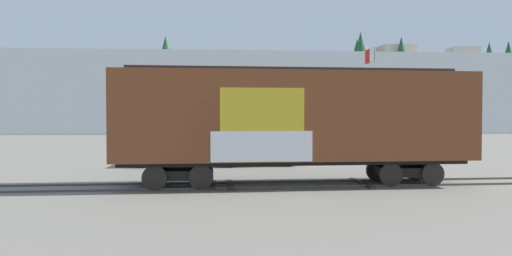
{
  "coord_description": "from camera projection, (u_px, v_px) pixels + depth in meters",
  "views": [
    {
      "loc": [
        -3.93,
        -17.12,
        2.71
      ],
      "look_at": [
        -2.59,
        2.72,
        2.2
      ],
      "focal_mm": 30.74,
      "sensor_mm": 36.0,
      "label": 1
    }
  ],
  "objects": [
    {
      "name": "hillside",
      "position": [
        246.0,
        98.0,
        87.55
      ],
      "size": [
        139.85,
        40.7,
        17.77
      ],
      "color": "silver",
      "rests_on": "ground_plane"
    },
    {
      "name": "ground_plane",
      "position": [
        325.0,
        185.0,
        17.41
      ],
      "size": [
        260.0,
        260.0,
        0.0
      ],
      "primitive_type": "plane",
      "color": "slate"
    },
    {
      "name": "flagpole",
      "position": [
        367.0,
        83.0,
        29.16
      ],
      "size": [
        0.18,
        1.74,
        7.45
      ],
      "color": "silver",
      "rests_on": "ground_plane"
    },
    {
      "name": "parked_car_green",
      "position": [
        170.0,
        152.0,
        23.99
      ],
      "size": [
        4.27,
        2.05,
        1.51
      ],
      "color": "#1E5933",
      "rests_on": "ground_plane"
    },
    {
      "name": "freight_car",
      "position": [
        294.0,
        118.0,
        17.25
      ],
      "size": [
        13.83,
        3.45,
        4.65
      ],
      "color": "brown",
      "rests_on": "ground_plane"
    },
    {
      "name": "parked_car_white",
      "position": [
        257.0,
        149.0,
        24.24
      ],
      "size": [
        4.78,
        2.21,
        1.83
      ],
      "color": "silver",
      "rests_on": "ground_plane"
    },
    {
      "name": "track",
      "position": [
        268.0,
        185.0,
        17.22
      ],
      "size": [
        60.02,
        4.1,
        0.08
      ],
      "color": "#4C4742",
      "rests_on": "ground_plane"
    }
  ]
}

